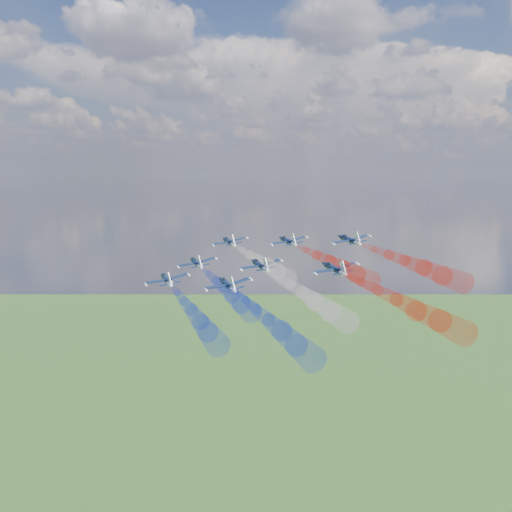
% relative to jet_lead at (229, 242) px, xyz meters
% --- Properties ---
extents(jet_lead, '(14.93, 15.42, 5.60)m').
position_rel_jet_lead_xyz_m(jet_lead, '(0.00, 0.00, 0.00)').
color(jet_lead, black).
extents(trail_lead, '(25.79, 31.67, 7.24)m').
position_rel_jet_lead_xyz_m(trail_lead, '(14.36, -18.44, -1.73)').
color(trail_lead, white).
extents(jet_inner_left, '(14.93, 15.42, 5.60)m').
position_rel_jet_lead_xyz_m(jet_inner_left, '(-1.46, -16.64, -3.30)').
color(jet_inner_left, black).
extents(trail_inner_left, '(25.79, 31.67, 7.24)m').
position_rel_jet_lead_xyz_m(trail_inner_left, '(12.91, -35.09, -5.03)').
color(trail_inner_left, '#1732CA').
extents(jet_inner_right, '(14.93, 15.42, 5.60)m').
position_rel_jet_lead_xyz_m(jet_inner_right, '(16.57, -3.22, 1.05)').
color(jet_inner_right, black).
extents(trail_inner_right, '(25.79, 31.67, 7.24)m').
position_rel_jet_lead_xyz_m(trail_inner_right, '(30.94, -21.67, -0.69)').
color(trail_inner_right, red).
extents(jet_outer_left, '(14.93, 15.42, 5.60)m').
position_rel_jet_lead_xyz_m(jet_outer_left, '(-0.63, -32.95, -4.59)').
color(jet_outer_left, black).
extents(trail_outer_left, '(25.79, 31.67, 7.24)m').
position_rel_jet_lead_xyz_m(trail_outer_left, '(13.73, -51.40, -6.32)').
color(trail_outer_left, '#1732CA').
extents(jet_center_third, '(14.93, 15.42, 5.60)m').
position_rel_jet_lead_xyz_m(jet_center_third, '(16.28, -22.74, -2.15)').
color(jet_center_third, black).
extents(trail_center_third, '(25.79, 31.67, 7.24)m').
position_rel_jet_lead_xyz_m(trail_center_third, '(30.64, -41.18, -3.89)').
color(trail_center_third, white).
extents(jet_outer_right, '(14.93, 15.42, 5.60)m').
position_rel_jet_lead_xyz_m(jet_outer_right, '(32.43, -7.79, 2.33)').
color(jet_outer_right, black).
extents(trail_outer_right, '(25.79, 31.67, 7.24)m').
position_rel_jet_lead_xyz_m(trail_outer_right, '(46.79, -26.24, 0.60)').
color(trail_outer_right, red).
extents(jet_rear_left, '(14.93, 15.42, 5.60)m').
position_rel_jet_lead_xyz_m(jet_rear_left, '(14.63, -37.07, -4.06)').
color(jet_rear_left, black).
extents(trail_rear_left, '(25.79, 31.67, 7.24)m').
position_rel_jet_lead_xyz_m(trail_rear_left, '(28.99, -55.52, -5.79)').
color(trail_rear_left, '#1732CA').
extents(jet_rear_right, '(14.93, 15.42, 5.60)m').
position_rel_jet_lead_xyz_m(jet_rear_right, '(33.24, -26.86, -1.49)').
color(jet_rear_right, black).
extents(trail_rear_right, '(25.79, 31.67, 7.24)m').
position_rel_jet_lead_xyz_m(trail_rear_right, '(47.60, -45.31, -3.22)').
color(trail_rear_right, red).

